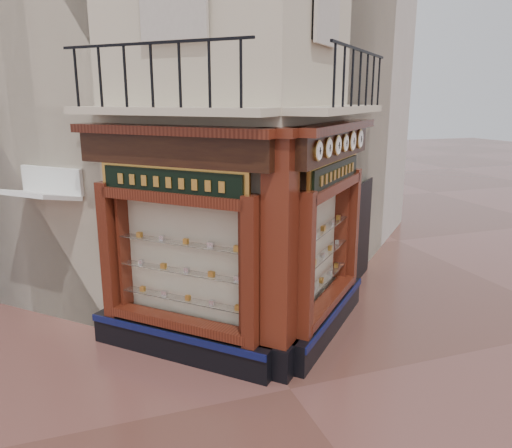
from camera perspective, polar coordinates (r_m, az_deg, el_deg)
name	(u,v)px	position (r m, az deg, el deg)	size (l,w,h in m)	color
ground	(290,389)	(8.18, 3.92, -18.30)	(80.00, 80.00, 0.00)	#532F26
main_building	(193,29)	(12.88, -7.26, 21.25)	(8.00, 8.00, 12.00)	#BFB195
neighbour_left	(84,56)	(14.99, -19.10, 17.69)	(8.00, 8.00, 11.00)	#BDB1A4
neighbour_right	(256,60)	(15.89, -0.03, 18.18)	(8.00, 8.00, 11.00)	#BDB1A4
shopfront_left	(177,248)	(8.36, -9.07, -2.77)	(2.86, 2.86, 3.98)	black
shopfront_right	(329,234)	(9.25, 8.30, -1.08)	(2.86, 2.86, 3.98)	black
corner_pilaster	(280,260)	(7.76, 2.70, -4.18)	(0.85, 0.85, 3.98)	black
balcony	(258,109)	(8.29, 0.26, 12.99)	(5.94, 2.97, 1.03)	#BFB195
clock_a	(318,151)	(7.66, 7.10, 8.31)	(0.26, 0.26, 0.32)	#B9943D
clock_b	(328,148)	(8.13, 8.23, 8.60)	(0.27, 0.27, 0.33)	#B9943D
clock_c	(337,145)	(8.62, 9.27, 8.87)	(0.28, 0.28, 0.34)	#B9943D
clock_d	(345,143)	(9.07, 10.13, 9.09)	(0.26, 0.26, 0.31)	#B9943D
clock_e	(352,141)	(9.54, 10.94, 9.30)	(0.30, 0.30, 0.38)	#B9943D
clock_f	(360,139)	(10.07, 11.76, 9.51)	(0.30, 0.30, 0.38)	#B9943D
awning	(48,330)	(10.73, -22.64, -11.13)	(1.50, 0.90, 0.08)	silver
signboard_left	(171,182)	(8.05, -9.69, 4.76)	(2.01, 2.01, 0.54)	gold
signboard_right	(335,173)	(9.00, 9.03, 5.77)	(1.98, 1.98, 0.53)	gold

